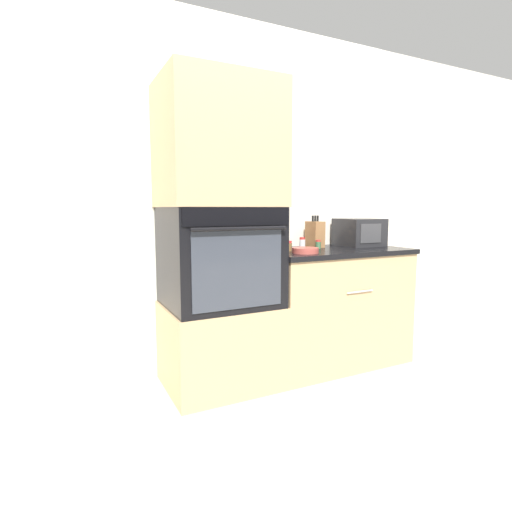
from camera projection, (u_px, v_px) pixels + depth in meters
The scene contains 12 objects.
ground_plane at pixel (290, 391), 2.57m from camera, with size 12.00×12.00×0.00m, color beige.
wall_back at pixel (247, 197), 2.98m from camera, with size 8.00×0.05×2.50m.
oven_cabinet_base at pixel (220, 344), 2.64m from camera, with size 0.71×0.60×0.54m.
wall_oven at pixel (220, 256), 2.57m from camera, with size 0.69×0.64×0.63m.
oven_cabinet_upper at pixel (218, 145), 2.49m from camera, with size 0.71×0.60×0.77m.
counter_unit at pixel (331, 305), 3.03m from camera, with size 1.12×0.63×0.87m.
microwave at pixel (359, 232), 3.21m from camera, with size 0.32×0.31×0.22m.
knife_block at pixel (315, 234), 3.09m from camera, with size 0.09×0.14×0.24m.
bowl at pixel (305, 250), 2.68m from camera, with size 0.18×0.18×0.04m.
condiment_jar_near at pixel (302, 243), 3.03m from camera, with size 0.05×0.05×0.08m.
condiment_jar_mid at pixel (318, 244), 2.97m from camera, with size 0.04×0.04×0.07m.
condiment_jar_far at pixel (289, 246), 2.81m from camera, with size 0.04×0.04×0.07m.
Camera 1 is at (-1.29, -2.09, 1.17)m, focal length 28.00 mm.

